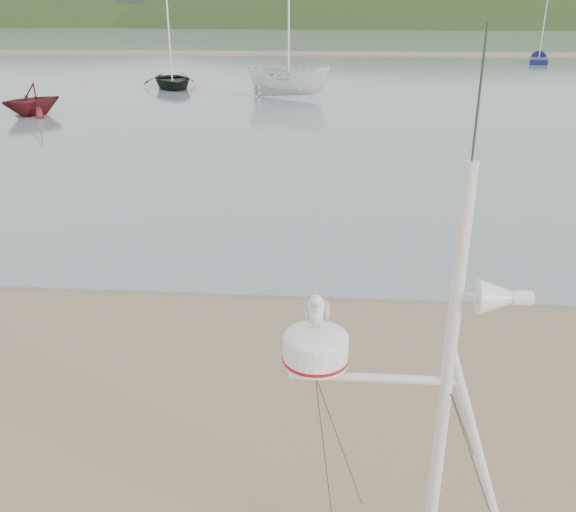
# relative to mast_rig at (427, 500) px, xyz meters

# --- Properties ---
(ground) EXTENTS (560.00, 560.00, 0.00)m
(ground) POSITION_rel_mast_rig_xyz_m (-3.17, 2.01, -1.16)
(ground) COLOR #8D7251
(ground) RESTS_ON ground
(water) EXTENTS (560.00, 256.00, 0.04)m
(water) POSITION_rel_mast_rig_xyz_m (-3.17, 134.01, -1.14)
(water) COLOR gray
(water) RESTS_ON ground
(sandbar) EXTENTS (560.00, 7.00, 0.07)m
(sandbar) POSITION_rel_mast_rig_xyz_m (-3.17, 72.01, -1.08)
(sandbar) COLOR #8D7251
(sandbar) RESTS_ON water
(hill_ridge) EXTENTS (620.00, 180.00, 80.00)m
(hill_ridge) POSITION_rel_mast_rig_xyz_m (15.35, 237.01, -20.85)
(hill_ridge) COLOR #1E3214
(hill_ridge) RESTS_ON ground
(far_cottages) EXTENTS (294.40, 6.30, 8.00)m
(far_cottages) POSITION_rel_mast_rig_xyz_m (-0.17, 198.01, 2.84)
(far_cottages) COLOR silver
(far_cottages) RESTS_ON ground
(mast_rig) EXTENTS (2.12, 2.26, 4.78)m
(mast_rig) POSITION_rel_mast_rig_xyz_m (0.00, 0.00, 0.00)
(mast_rig) COLOR white
(mast_rig) RESTS_ON ground
(boat_dark) EXTENTS (3.60, 2.24, 4.87)m
(boat_dark) POSITION_rel_mast_rig_xyz_m (-11.69, 36.91, 1.32)
(boat_dark) COLOR black
(boat_dark) RESTS_ON water
(boat_red) EXTENTS (2.95, 2.73, 2.93)m
(boat_red) POSITION_rel_mast_rig_xyz_m (-15.67, 25.36, 0.35)
(boat_red) COLOR #5C151A
(boat_red) RESTS_ON water
(boat_white) EXTENTS (2.42, 2.38, 5.08)m
(boat_white) POSITION_rel_mast_rig_xyz_m (-3.65, 32.74, 1.43)
(boat_white) COLOR silver
(boat_white) RESTS_ON water
(sailboat_blue_far) EXTENTS (3.30, 6.67, 6.46)m
(sailboat_blue_far) POSITION_rel_mast_rig_xyz_m (19.06, 61.24, -0.85)
(sailboat_blue_far) COLOR #141847
(sailboat_blue_far) RESTS_ON ground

